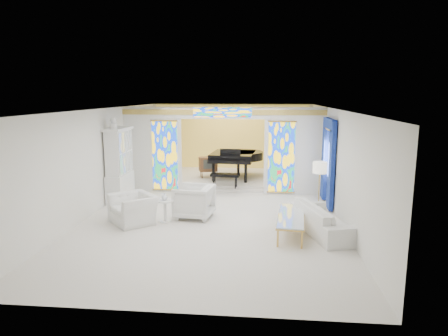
# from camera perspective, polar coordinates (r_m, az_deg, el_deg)

# --- Properties ---
(floor) EXTENTS (12.00, 12.00, 0.00)m
(floor) POSITION_cam_1_polar(r_m,az_deg,el_deg) (12.27, -1.11, -5.71)
(floor) COLOR silver
(floor) RESTS_ON ground
(ceiling) EXTENTS (7.00, 12.00, 0.02)m
(ceiling) POSITION_cam_1_polar(r_m,az_deg,el_deg) (11.79, -1.16, 8.44)
(ceiling) COLOR silver
(ceiling) RESTS_ON wall_back
(wall_back) EXTENTS (7.00, 0.02, 3.00)m
(wall_back) POSITION_cam_1_polar(r_m,az_deg,el_deg) (17.86, 1.08, 4.31)
(wall_back) COLOR silver
(wall_back) RESTS_ON floor
(wall_front) EXTENTS (7.00, 0.02, 3.00)m
(wall_front) POSITION_cam_1_polar(r_m,az_deg,el_deg) (6.17, -7.59, -7.75)
(wall_front) COLOR silver
(wall_front) RESTS_ON floor
(wall_left) EXTENTS (0.02, 12.00, 3.00)m
(wall_left) POSITION_cam_1_polar(r_m,az_deg,el_deg) (12.82, -16.88, 1.41)
(wall_left) COLOR silver
(wall_left) RESTS_ON floor
(wall_right) EXTENTS (0.02, 12.00, 3.00)m
(wall_right) POSITION_cam_1_polar(r_m,az_deg,el_deg) (12.05, 15.64, 0.92)
(wall_right) COLOR silver
(wall_right) RESTS_ON floor
(partition_wall) EXTENTS (7.00, 0.22, 3.00)m
(partition_wall) POSITION_cam_1_polar(r_m,az_deg,el_deg) (13.88, -0.19, 3.17)
(partition_wall) COLOR silver
(partition_wall) RESTS_ON floor
(stained_glass_left) EXTENTS (0.90, 0.04, 2.40)m
(stained_glass_left) POSITION_cam_1_polar(r_m,az_deg,el_deg) (14.17, -8.43, 1.76)
(stained_glass_left) COLOR gold
(stained_glass_left) RESTS_ON partition_wall
(stained_glass_right) EXTENTS (0.90, 0.04, 2.40)m
(stained_glass_right) POSITION_cam_1_polar(r_m,az_deg,el_deg) (13.77, 8.20, 1.52)
(stained_glass_right) COLOR gold
(stained_glass_right) RESTS_ON partition_wall
(stained_glass_transom) EXTENTS (2.00, 0.04, 0.34)m
(stained_glass_transom) POSITION_cam_1_polar(r_m,az_deg,el_deg) (13.67, -0.24, 7.97)
(stained_glass_transom) COLOR gold
(stained_glass_transom) RESTS_ON partition_wall
(alcove_platform) EXTENTS (6.80, 3.80, 0.18)m
(alcove_platform) POSITION_cam_1_polar(r_m,az_deg,el_deg) (16.21, 0.55, -1.38)
(alcove_platform) COLOR silver
(alcove_platform) RESTS_ON floor
(gold_curtain_back) EXTENTS (6.70, 0.10, 2.90)m
(gold_curtain_back) POSITION_cam_1_polar(r_m,az_deg,el_deg) (17.74, 1.05, 4.27)
(gold_curtain_back) COLOR #FFE658
(gold_curtain_back) RESTS_ON wall_back
(chandelier) EXTENTS (0.48, 0.48, 0.30)m
(chandelier) POSITION_cam_1_polar(r_m,az_deg,el_deg) (15.77, 1.26, 7.32)
(chandelier) COLOR gold
(chandelier) RESTS_ON ceiling
(blue_drapes) EXTENTS (0.14, 1.85, 2.65)m
(blue_drapes) POSITION_cam_1_polar(r_m,az_deg,el_deg) (12.71, 14.66, 1.80)
(blue_drapes) COLOR navy
(blue_drapes) RESTS_ON wall_right
(china_cabinet) EXTENTS (0.56, 1.46, 2.72)m
(china_cabinet) POSITION_cam_1_polar(r_m,az_deg,el_deg) (13.31, -14.71, 0.40)
(china_cabinet) COLOR silver
(china_cabinet) RESTS_ON floor
(armchair_left) EXTENTS (1.56, 1.57, 0.77)m
(armchair_left) POSITION_cam_1_polar(r_m,az_deg,el_deg) (11.07, -12.80, -5.70)
(armchair_left) COLOR white
(armchair_left) RESTS_ON floor
(armchair_right) EXTENTS (1.14, 1.12, 0.93)m
(armchair_right) POSITION_cam_1_polar(r_m,az_deg,el_deg) (11.24, -4.31, -4.79)
(armchair_right) COLOR white
(armchair_right) RESTS_ON floor
(sofa) EXTENTS (1.57, 2.58, 0.71)m
(sofa) POSITION_cam_1_polar(r_m,az_deg,el_deg) (10.38, 14.15, -7.04)
(sofa) COLOR silver
(sofa) RESTS_ON floor
(side_table) EXTENTS (0.61, 0.61, 0.61)m
(side_table) POSITION_cam_1_polar(r_m,az_deg,el_deg) (10.97, -8.42, -5.60)
(side_table) COLOR silver
(side_table) RESTS_ON floor
(vase) EXTENTS (0.21, 0.21, 0.18)m
(vase) POSITION_cam_1_polar(r_m,az_deg,el_deg) (10.89, -8.47, -4.06)
(vase) COLOR white
(vase) RESTS_ON side_table
(coffee_table) EXTENTS (0.85, 2.15, 0.47)m
(coffee_table) POSITION_cam_1_polar(r_m,az_deg,el_deg) (10.11, 9.58, -6.88)
(coffee_table) COLOR silver
(coffee_table) RESTS_ON floor
(floor_lamp) EXTENTS (0.40, 0.40, 1.60)m
(floor_lamp) POSITION_cam_1_polar(r_m,az_deg,el_deg) (11.26, 13.53, -0.33)
(floor_lamp) COLOR gold
(floor_lamp) RESTS_ON floor
(grand_piano) EXTENTS (2.13, 3.14, 1.23)m
(grand_piano) POSITION_cam_1_polar(r_m,az_deg,el_deg) (15.67, 1.89, 1.64)
(grand_piano) COLOR black
(grand_piano) RESTS_ON alcove_platform
(tv_console) EXTENTS (0.80, 0.65, 0.80)m
(tv_console) POSITION_cam_1_polar(r_m,az_deg,el_deg) (15.79, -2.29, 0.55)
(tv_console) COLOR brown
(tv_console) RESTS_ON alcove_platform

